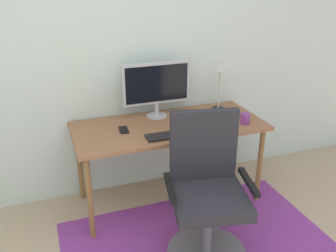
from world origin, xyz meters
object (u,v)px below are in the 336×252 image
at_px(keyboard, 173,135).
at_px(computer_mouse, 209,129).
at_px(desk_lamp, 220,78).
at_px(monitor, 156,85).
at_px(desk, 169,132).
at_px(coffee_cup, 245,119).
at_px(office_chair, 207,202).
at_px(cell_phone, 124,130).

distance_m(keyboard, computer_mouse, 0.30).
bearing_deg(desk_lamp, monitor, 177.50).
relative_size(desk, monitor, 2.69).
bearing_deg(coffee_cup, computer_mouse, -175.29).
height_order(computer_mouse, office_chair, office_chair).
distance_m(coffee_cup, cell_phone, 1.01).
xyz_separation_m(monitor, computer_mouse, (0.29, -0.44, -0.27)).
relative_size(keyboard, computer_mouse, 4.13).
distance_m(monitor, office_chair, 1.10).
bearing_deg(desk_lamp, keyboard, -145.73).
bearing_deg(desk_lamp, desk, -161.59).
bearing_deg(office_chair, monitor, 105.30).
xyz_separation_m(monitor, keyboard, (-0.01, -0.43, -0.28)).
distance_m(desk, cell_phone, 0.39).
relative_size(desk, coffee_cup, 17.42).
xyz_separation_m(keyboard, computer_mouse, (0.30, -0.01, 0.01)).
height_order(keyboard, coffee_cup, coffee_cup).
xyz_separation_m(coffee_cup, desk_lamp, (-0.05, 0.38, 0.25)).
relative_size(keyboard, desk_lamp, 1.00).
distance_m(desk, keyboard, 0.24).
bearing_deg(monitor, desk, -79.73).
height_order(keyboard, office_chair, office_chair).
bearing_deg(monitor, keyboard, -91.29).
xyz_separation_m(computer_mouse, cell_phone, (-0.64, 0.24, -0.01)).
height_order(cell_phone, desk_lamp, desk_lamp).
height_order(desk_lamp, office_chair, desk_lamp).
relative_size(desk_lamp, office_chair, 0.41).
bearing_deg(desk, computer_mouse, -41.88).
bearing_deg(desk, desk_lamp, 18.41).
relative_size(cell_phone, office_chair, 0.13).
relative_size(keyboard, office_chair, 0.41).
bearing_deg(coffee_cup, desk_lamp, 97.97).
relative_size(monitor, office_chair, 0.56).
relative_size(computer_mouse, coffee_cup, 1.14).
height_order(cell_phone, office_chair, office_chair).
relative_size(desk, cell_phone, 11.32).
bearing_deg(keyboard, desk, 78.01).
relative_size(coffee_cup, cell_phone, 0.65).
relative_size(monitor, cell_phone, 4.20).
distance_m(cell_phone, desk_lamp, 0.99).
distance_m(cell_phone, office_chair, 0.89).
distance_m(keyboard, desk_lamp, 0.78).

